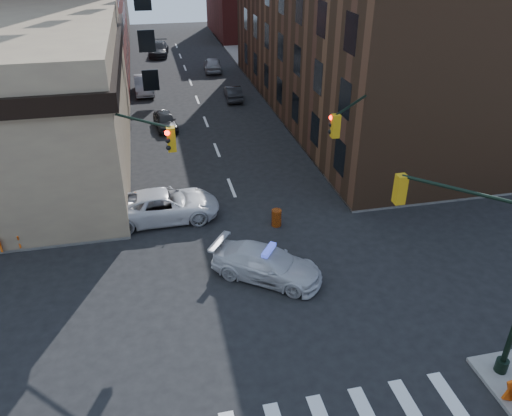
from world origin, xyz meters
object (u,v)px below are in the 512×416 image
police_car (267,264)px  parked_car_wnear (165,121)px  pickup (164,205)px  barrel_road (276,218)px  parked_car_enear (233,93)px  pedestrian_b (62,222)px  parked_car_wfar (144,85)px  pedestrian_a (101,188)px  barrel_bank (139,200)px  barricade_nw_a (120,217)px

police_car → parked_car_wnear: (-3.29, 20.22, -0.08)m
pickup → barrel_road: 6.08m
pickup → parked_car_enear: size_ratio=1.53×
police_car → pedestrian_b: 10.53m
pedestrian_b → barrel_road: pedestrian_b is taller
pedestrian_b → parked_car_enear: bearing=59.3°
police_car → pedestrian_b: bearing=96.5°
parked_car_wfar → pedestrian_a: size_ratio=2.65×
parked_car_enear → parked_car_wfar: bearing=-23.3°
parked_car_wnear → barrel_road: 16.67m
pickup → parked_car_wfar: bearing=0.4°
parked_car_wnear → barrel_road: (4.84, -15.95, -0.19)m
parked_car_wnear → barrel_road: size_ratio=4.14×
pedestrian_a → barrel_road: (9.08, -4.36, -0.60)m
pickup → barrel_bank: pickup is taller
parked_car_wnear → barrel_road: parked_car_wnear is taller
police_car → parked_car_enear: 26.60m
pickup → barrel_road: bearing=-110.0°
police_car → pedestrian_b: size_ratio=2.54×
parked_car_wfar → barrel_bank: bearing=-93.7°
parked_car_wfar → parked_car_enear: (7.87, -3.84, -0.16)m
barrel_bank → barricade_nw_a: (-1.00, -1.79, 0.06)m
parked_car_wfar → pedestrian_b: (-4.55, -25.17, 0.35)m
parked_car_enear → barrel_bank: parked_car_enear is taller
parked_car_enear → pedestrian_b: size_ratio=1.95×
pedestrian_a → barricade_nw_a: (1.01, -2.69, -0.50)m
pickup → barricade_nw_a: bearing=97.4°
pickup → parked_car_wfar: size_ratio=1.22×
barricade_nw_a → parked_car_wfar: bearing=90.2°
pedestrian_a → parked_car_wnear: bearing=98.4°
parked_car_wfar → pedestrian_b: bearing=-101.8°
pedestrian_b → barrel_bank: pedestrian_b is taller
pedestrian_b → barricade_nw_a: (2.70, 0.85, -0.58)m
pickup → parked_car_wfar: pickup is taller
police_car → barricade_nw_a: (-6.51, 5.92, -0.17)m
parked_car_wnear → parked_car_enear: parked_car_wnear is taller
police_car → barrel_road: police_car is taller
parked_car_wnear → pedestrian_a: pedestrian_a is taller
parked_car_wfar → parked_car_enear: parked_car_wfar is taller
parked_car_enear → barrel_road: (-1.66, -22.14, -0.17)m
pedestrian_b → pickup: bearing=12.8°
parked_car_wnear → pedestrian_b: 16.27m
barrel_road → barrel_bank: 7.86m
police_car → parked_car_enear: size_ratio=1.30×
parked_car_enear → barricade_nw_a: 22.67m
barricade_nw_a → pickup: bearing=12.8°
parked_car_wfar → pedestrian_b: pedestrian_b is taller
pickup → barrel_bank: 2.00m
pickup → parked_car_wnear: bearing=-4.4°
barrel_road → pickup: bearing=160.8°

